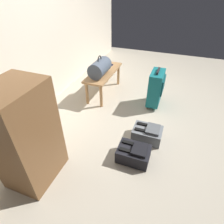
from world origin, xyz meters
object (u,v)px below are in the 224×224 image
at_px(suitcase_upright_teal, 156,88).
at_px(duffel_bag_slate, 100,68).
at_px(bench, 104,75).
at_px(backpack_grey, 147,133).
at_px(backpack_dark, 134,153).
at_px(side_cabinet, 26,137).
at_px(cell_phone, 109,65).

bearing_deg(suitcase_upright_teal, duffel_bag_slate, 95.20).
relative_size(bench, backpack_grey, 2.63).
bearing_deg(bench, duffel_bag_slate, -180.00).
bearing_deg(backpack_dark, suitcase_upright_teal, -0.57).
bearing_deg(bench, side_cabinet, 179.54).
bearing_deg(backpack_grey, cell_phone, 39.36).
relative_size(duffel_bag_slate, backpack_grey, 1.16).
relative_size(cell_phone, backpack_dark, 0.38).
bearing_deg(suitcase_upright_teal, side_cabinet, 152.25).
distance_m(duffel_bag_slate, side_cabinet, 1.75).
height_order(bench, duffel_bag_slate, duffel_bag_slate).
relative_size(cell_phone, backpack_grey, 0.38).
bearing_deg(duffel_bag_slate, backpack_dark, -141.67).
bearing_deg(suitcase_upright_teal, bench, 85.63).
distance_m(bench, duffel_bag_slate, 0.26).
xyz_separation_m(bench, duffel_bag_slate, (-0.16, -0.00, 0.20)).
bearing_deg(side_cabinet, cell_phone, 0.09).
xyz_separation_m(duffel_bag_slate, cell_phone, (0.48, 0.02, -0.13)).
bearing_deg(side_cabinet, backpack_grey, -46.97).
xyz_separation_m(bench, backpack_dark, (-1.35, -0.94, -0.27)).
bearing_deg(suitcase_upright_teal, backpack_dark, 179.43).
height_order(bench, cell_phone, cell_phone).
distance_m(cell_phone, backpack_dark, 1.96).
xyz_separation_m(bench, side_cabinet, (-1.91, 0.02, 0.18)).
relative_size(cell_phone, suitcase_upright_teal, 0.22).
height_order(backpack_dark, side_cabinet, side_cabinet).
bearing_deg(cell_phone, backpack_dark, -150.13).
relative_size(bench, suitcase_upright_teal, 1.56).
relative_size(duffel_bag_slate, backpack_dark, 1.16).
relative_size(duffel_bag_slate, cell_phone, 3.06).
bearing_deg(backpack_dark, bench, 34.88).
xyz_separation_m(duffel_bag_slate, backpack_dark, (-1.19, -0.94, -0.48)).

